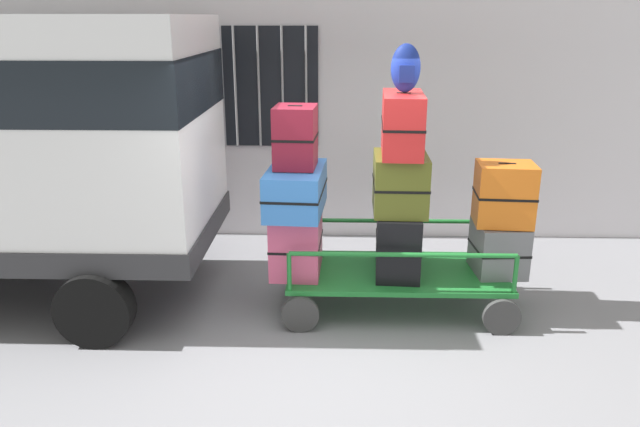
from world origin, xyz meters
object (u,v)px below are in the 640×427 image
(luggage_cart, at_px, (396,276))
(suitcase_left_top, at_px, (295,137))
(backpack, at_px, (406,68))
(suitcase_left_middle, at_px, (296,190))
(suitcase_midleft_top, at_px, (402,124))
(suitcase_left_bottom, at_px, (297,241))
(suitcase_midleft_middle, at_px, (400,183))
(suitcase_center_bottom, at_px, (499,248))
(suitcase_midleft_bottom, at_px, (398,242))
(suitcase_center_middle, at_px, (504,194))

(luggage_cart, relative_size, suitcase_left_top, 3.80)
(luggage_cart, distance_m, backpack, 2.07)
(suitcase_left_middle, bearing_deg, backpack, 1.72)
(suitcase_midleft_top, height_order, backpack, backpack)
(suitcase_left_bottom, xyz_separation_m, suitcase_midleft_middle, (1.01, 0.02, 0.61))
(suitcase_left_top, bearing_deg, backpack, -0.29)
(suitcase_center_bottom, height_order, backpack, backpack)
(suitcase_midleft_top, bearing_deg, suitcase_left_bottom, -177.46)
(suitcase_left_top, relative_size, suitcase_center_bottom, 1.04)
(suitcase_midleft_bottom, bearing_deg, backpack, 76.82)
(suitcase_left_bottom, height_order, suitcase_midleft_middle, suitcase_midleft_middle)
(suitcase_left_middle, relative_size, suitcase_center_bottom, 1.70)
(suitcase_midleft_top, bearing_deg, suitcase_left_top, -179.90)
(luggage_cart, xyz_separation_m, suitcase_midleft_middle, (-0.00, -0.00, 0.99))
(suitcase_midleft_bottom, bearing_deg, suitcase_center_middle, 0.97)
(suitcase_midleft_top, bearing_deg, suitcase_midleft_middle, -90.00)
(suitcase_left_bottom, bearing_deg, suitcase_midleft_middle, 1.15)
(suitcase_left_middle, height_order, suitcase_midleft_bottom, suitcase_left_middle)
(suitcase_left_middle, xyz_separation_m, suitcase_center_middle, (2.02, 0.01, -0.03))
(suitcase_left_middle, xyz_separation_m, suitcase_left_top, (-0.00, 0.04, 0.51))
(backpack, bearing_deg, suitcase_center_bottom, -0.59)
(suitcase_left_middle, xyz_separation_m, suitcase_midleft_bottom, (1.01, -0.01, -0.53))
(suitcase_center_bottom, distance_m, suitcase_center_middle, 0.56)
(suitcase_midleft_bottom, distance_m, suitcase_center_bottom, 1.01)
(suitcase_midleft_middle, distance_m, suitcase_midleft_top, 0.57)
(luggage_cart, relative_size, suitcase_left_bottom, 3.14)
(luggage_cart, xyz_separation_m, suitcase_left_bottom, (-1.01, -0.02, 0.38))
(suitcase_left_bottom, distance_m, suitcase_left_middle, 0.53)
(luggage_cart, relative_size, suitcase_center_middle, 3.71)
(suitcase_left_bottom, bearing_deg, luggage_cart, 1.40)
(luggage_cart, xyz_separation_m, suitcase_center_bottom, (1.01, 0.00, 0.32))
(suitcase_left_top, height_order, suitcase_midleft_middle, suitcase_left_top)
(suitcase_left_top, distance_m, suitcase_midleft_bottom, 1.45)
(luggage_cart, xyz_separation_m, backpack, (0.01, 0.01, 2.07))
(suitcase_left_middle, distance_m, suitcase_left_top, 0.52)
(suitcase_midleft_middle, bearing_deg, luggage_cart, 90.00)
(suitcase_left_bottom, relative_size, suitcase_center_middle, 1.18)
(suitcase_left_middle, bearing_deg, suitcase_midleft_middle, 0.74)
(suitcase_midleft_bottom, bearing_deg, suitcase_midleft_middle, 90.00)
(suitcase_center_bottom, bearing_deg, suitcase_midleft_bottom, -178.43)
(luggage_cart, relative_size, suitcase_midleft_bottom, 2.96)
(suitcase_center_bottom, xyz_separation_m, backpack, (-1.00, 0.01, 1.74))
(suitcase_midleft_middle, bearing_deg, suitcase_left_top, 178.71)
(suitcase_left_top, distance_m, backpack, 1.20)
(luggage_cart, xyz_separation_m, suitcase_midleft_bottom, (-0.00, -0.02, 0.38))
(suitcase_left_top, bearing_deg, suitcase_left_bottom, -90.00)
(suitcase_midleft_middle, bearing_deg, suitcase_left_middle, -179.26)
(luggage_cart, bearing_deg, suitcase_left_bottom, -178.60)
(suitcase_midleft_middle, bearing_deg, suitcase_center_middle, -0.19)
(suitcase_midleft_bottom, xyz_separation_m, suitcase_midleft_middle, (0.00, 0.02, 0.60))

